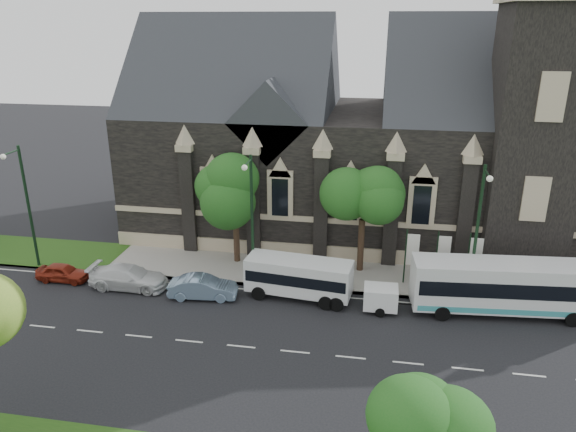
% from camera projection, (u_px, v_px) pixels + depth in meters
% --- Properties ---
extents(ground, '(160.00, 160.00, 0.00)m').
position_uv_depth(ground, '(295.00, 352.00, 28.86)').
color(ground, black).
rests_on(ground, ground).
extents(sidewalk, '(80.00, 5.00, 0.15)m').
position_uv_depth(sidewalk, '(316.00, 273.00, 37.62)').
color(sidewalk, gray).
rests_on(sidewalk, ground).
extents(museum, '(40.00, 17.70, 29.90)m').
position_uv_depth(museum, '(396.00, 136.00, 42.59)').
color(museum, black).
rests_on(museum, ground).
extents(tree_park_east, '(3.40, 3.40, 6.28)m').
position_uv_depth(tree_park_east, '(435.00, 414.00, 17.66)').
color(tree_park_east, black).
rests_on(tree_park_east, ground).
extents(tree_walk_right, '(4.08, 4.08, 7.80)m').
position_uv_depth(tree_walk_right, '(367.00, 193.00, 36.24)').
color(tree_walk_right, black).
rests_on(tree_walk_right, ground).
extents(tree_walk_left, '(3.91, 3.91, 7.64)m').
position_uv_depth(tree_walk_left, '(238.00, 188.00, 37.69)').
color(tree_walk_left, black).
rests_on(tree_walk_left, ground).
extents(street_lamp_near, '(0.36, 1.88, 9.00)m').
position_uv_depth(street_lamp_near, '(478.00, 228.00, 32.06)').
color(street_lamp_near, black).
rests_on(street_lamp_near, ground).
extents(street_lamp_mid, '(0.36, 1.88, 9.00)m').
position_uv_depth(street_lamp_mid, '(251.00, 215.00, 34.29)').
color(street_lamp_mid, black).
rests_on(street_lamp_mid, ground).
extents(street_lamp_far, '(0.36, 1.88, 9.00)m').
position_uv_depth(street_lamp_far, '(26.00, 201.00, 36.83)').
color(street_lamp_far, black).
rests_on(street_lamp_far, ground).
extents(banner_flag_left, '(0.90, 0.10, 4.00)m').
position_uv_depth(banner_flag_left, '(410.00, 253.00, 35.36)').
color(banner_flag_left, black).
rests_on(banner_flag_left, ground).
extents(banner_flag_center, '(0.90, 0.10, 4.00)m').
position_uv_depth(banner_flag_center, '(441.00, 255.00, 35.04)').
color(banner_flag_center, black).
rests_on(banner_flag_center, ground).
extents(banner_flag_right, '(0.90, 0.10, 4.00)m').
position_uv_depth(banner_flag_right, '(473.00, 257.00, 34.72)').
color(banner_flag_right, black).
rests_on(banner_flag_right, ground).
extents(tour_coach, '(11.65, 3.44, 3.35)m').
position_uv_depth(tour_coach, '(510.00, 286.00, 32.04)').
color(tour_coach, silver).
rests_on(tour_coach, ground).
extents(shuttle_bus, '(6.94, 3.07, 2.60)m').
position_uv_depth(shuttle_bus, '(299.00, 276.00, 34.05)').
color(shuttle_bus, silver).
rests_on(shuttle_bus, ground).
extents(box_trailer, '(2.99, 1.75, 1.59)m').
position_uv_depth(box_trailer, '(381.00, 297.00, 32.66)').
color(box_trailer, silver).
rests_on(box_trailer, ground).
extents(sedan, '(4.52, 1.99, 1.44)m').
position_uv_depth(sedan, '(203.00, 287.00, 34.29)').
color(sedan, '#7A95B0').
rests_on(sedan, ground).
extents(car_far_red, '(3.59, 1.46, 1.22)m').
position_uv_depth(car_far_red, '(63.00, 272.00, 36.55)').
color(car_far_red, maroon).
rests_on(car_far_red, ground).
extents(car_far_white, '(5.26, 2.16, 1.52)m').
position_uv_depth(car_far_white, '(129.00, 277.00, 35.56)').
color(car_far_white, silver).
rests_on(car_far_white, ground).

